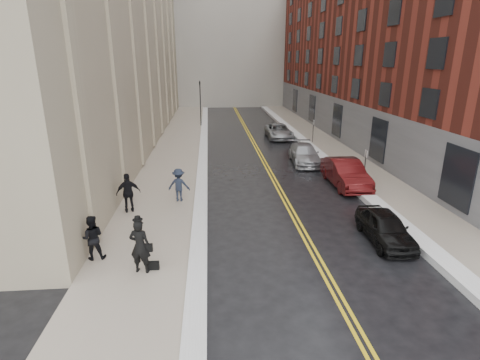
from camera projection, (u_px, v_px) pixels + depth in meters
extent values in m
plane|color=black|center=(253.00, 252.00, 15.30)|extent=(160.00, 160.00, 0.00)
cube|color=gray|center=(175.00, 156.00, 30.10)|extent=(4.00, 64.00, 0.15)
cube|color=gray|center=(338.00, 153.00, 31.15)|extent=(3.00, 64.00, 0.15)
cube|color=gold|center=(259.00, 155.00, 30.65)|extent=(0.12, 64.00, 0.01)
cube|color=gold|center=(262.00, 155.00, 30.67)|extent=(0.12, 64.00, 0.01)
cube|color=white|center=(203.00, 155.00, 30.26)|extent=(0.70, 60.80, 0.26)
cube|color=white|center=(316.00, 152.00, 30.98)|extent=(0.85, 60.80, 0.30)
cube|color=maroon|center=(408.00, 43.00, 35.69)|extent=(14.00, 50.00, 18.00)
cylinder|color=black|center=(200.00, 104.00, 42.74)|extent=(0.12, 0.12, 5.20)
imported|color=black|center=(200.00, 86.00, 42.12)|extent=(0.18, 0.15, 0.90)
cylinder|color=black|center=(365.00, 168.00, 23.16)|extent=(0.06, 0.06, 2.20)
cube|color=white|center=(366.00, 154.00, 22.88)|extent=(0.02, 0.35, 0.45)
cylinder|color=black|center=(313.00, 132.00, 34.54)|extent=(0.06, 0.06, 2.20)
cube|color=white|center=(314.00, 122.00, 34.26)|extent=(0.02, 0.35, 0.45)
imported|color=black|center=(385.00, 227.00, 16.02)|extent=(1.67, 3.92, 1.32)
imported|color=#440C0D|center=(346.00, 173.00, 23.03)|extent=(1.77, 5.03, 1.65)
imported|color=#95979C|center=(304.00, 154.00, 28.17)|extent=(2.29, 4.95, 1.40)
imported|color=#94979B|center=(279.00, 131.00, 37.09)|extent=(2.36, 5.06, 1.40)
imported|color=black|center=(140.00, 246.00, 13.32)|extent=(0.83, 0.63, 2.05)
imported|color=black|center=(92.00, 238.00, 14.26)|extent=(0.96, 0.80, 1.78)
imported|color=#1A202F|center=(179.00, 185.00, 20.17)|extent=(1.25, 0.82, 1.81)
imported|color=black|center=(128.00, 193.00, 18.68)|extent=(1.27, 0.80, 2.01)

